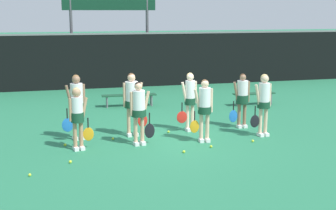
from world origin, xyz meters
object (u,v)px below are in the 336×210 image
scoreboard (109,2)px  player_3 (264,99)px  bench_far (129,96)px  tennis_ball_4 (70,162)px  tennis_ball_1 (113,139)px  tennis_ball_7 (211,146)px  tennis_ball_0 (184,152)px  tennis_ball_3 (65,145)px  player_6 (190,97)px  player_1 (139,108)px  tennis_ball_8 (30,175)px  player_5 (132,98)px  bench_courtside (254,95)px  player_7 (242,96)px  tennis_ball_2 (253,141)px  player_4 (77,101)px  player_2 (204,105)px  tennis_ball_6 (169,132)px  player_0 (78,113)px  tennis_ball_5 (144,124)px

scoreboard → player_3: size_ratio=2.79×
bench_far → tennis_ball_4: 6.69m
tennis_ball_1 → tennis_ball_7: tennis_ball_7 is taller
tennis_ball_0 → tennis_ball_3: bearing=154.4°
player_3 → tennis_ball_1: player_3 is taller
tennis_ball_0 → player_6: bearing=69.3°
player_1 → tennis_ball_8: player_1 is taller
tennis_ball_0 → tennis_ball_4: tennis_ball_4 is taller
bench_far → tennis_ball_0: bearing=-83.7°
scoreboard → player_5: (-0.75, -10.00, -2.81)m
player_1 → tennis_ball_8: (-2.75, -1.80, -0.96)m
bench_courtside → player_7: bearing=-123.1°
tennis_ball_0 → tennis_ball_1: (-1.55, 1.67, -0.00)m
player_7 → tennis_ball_1: bearing=-173.5°
scoreboard → player_3: (2.83, -10.92, -2.83)m
scoreboard → player_1: scoreboard is taller
bench_courtside → bench_far: 4.69m
tennis_ball_8 → tennis_ball_2: bearing=12.3°
scoreboard → tennis_ball_2: (2.29, -11.47, -3.85)m
tennis_ball_3 → player_1: bearing=-10.4°
bench_far → player_4: 4.72m
player_3 → tennis_ball_3: bearing=171.3°
tennis_ball_3 → tennis_ball_4: (0.06, -1.47, 0.00)m
player_1 → tennis_ball_3: 2.17m
player_7 → player_2: bearing=-142.4°
player_1 → tennis_ball_6: size_ratio=25.27×
player_2 → player_3: size_ratio=0.97×
player_2 → tennis_ball_1: (-2.37, 0.80, -0.98)m
bench_courtside → tennis_ball_7: 6.00m
player_0 → tennis_ball_8: size_ratio=24.66×
player_7 → tennis_ball_3: (-5.29, -0.72, -0.93)m
player_7 → tennis_ball_2: 1.89m
bench_far → tennis_ball_0: 6.12m
bench_courtside → player_0: 8.00m
player_0 → player_2: bearing=-12.9°
tennis_ball_2 → tennis_ball_3: same height
player_5 → tennis_ball_6: 1.50m
tennis_ball_1 → bench_courtside: bearing=30.9°
tennis_ball_8 → tennis_ball_5: bearing=49.7°
tennis_ball_3 → tennis_ball_6: 3.04m
player_1 → tennis_ball_1: (-0.61, 0.66, -0.96)m
tennis_ball_0 → player_1: bearing=132.6°
player_7 → tennis_ball_0: 3.34m
player_6 → tennis_ball_1: size_ratio=26.44×
bench_far → tennis_ball_6: size_ratio=30.50×
player_6 → tennis_ball_2: (1.29, -1.62, -0.98)m
bench_far → tennis_ball_8: (-3.36, -6.88, -0.36)m
bench_far → player_1: bearing=-93.6°
player_7 → tennis_ball_2: (-0.35, -1.61, -0.93)m
tennis_ball_8 → bench_far: bearing=64.0°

